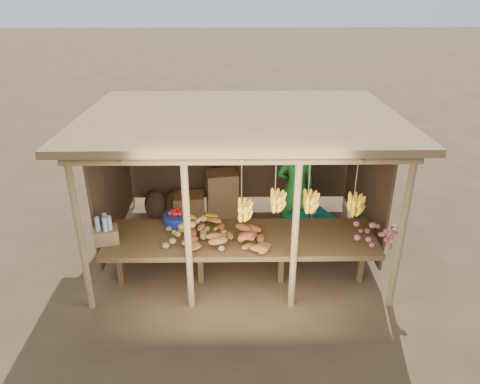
{
  "coord_description": "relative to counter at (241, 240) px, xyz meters",
  "views": [
    {
      "loc": [
        -0.08,
        -6.72,
        4.36
      ],
      "look_at": [
        0.0,
        0.0,
        1.05
      ],
      "focal_mm": 35.0,
      "sensor_mm": 36.0,
      "label": 1
    }
  ],
  "objects": [
    {
      "name": "counter",
      "position": [
        0.0,
        0.0,
        0.0
      ],
      "size": [
        3.9,
        1.05,
        0.8
      ],
      "color": "brown",
      "rests_on": "ground"
    },
    {
      "name": "onion_heap",
      "position": [
        1.9,
        -0.2,
        0.24
      ],
      "size": [
        1.0,
        0.83,
        0.36
      ],
      "primitive_type": null,
      "rotation": [
        0.0,
        0.0,
        -0.43
      ],
      "color": "#BD5C5C",
      "rests_on": "counter"
    },
    {
      "name": "tomato_basin",
      "position": [
        -0.97,
        0.42,
        0.15
      ],
      "size": [
        0.41,
        0.41,
        0.21
      ],
      "rotation": [
        0.0,
        0.0,
        -0.14
      ],
      "color": "navy",
      "rests_on": "counter"
    },
    {
      "name": "tarp_crate",
      "position": [
        1.2,
        0.9,
        -0.42
      ],
      "size": [
        0.83,
        0.79,
        0.78
      ],
      "color": "brown",
      "rests_on": "ground"
    },
    {
      "name": "potato_heap",
      "position": [
        -0.67,
        -0.12,
        0.24
      ],
      "size": [
        1.04,
        0.84,
        0.36
      ],
      "primitive_type": null,
      "rotation": [
        0.0,
        0.0,
        -0.39
      ],
      "color": "olive",
      "rests_on": "counter"
    },
    {
      "name": "stall_structure",
      "position": [
        0.09,
        0.94,
        1.17
      ],
      "size": [
        4.7,
        3.5,
        2.43
      ],
      "color": "#A48554",
      "rests_on": "ground"
    },
    {
      "name": "banana_pile",
      "position": [
        -0.61,
        0.25,
        0.23
      ],
      "size": [
        0.59,
        0.4,
        0.35
      ],
      "primitive_type": null,
      "rotation": [
        0.0,
        0.0,
        -0.12
      ],
      "color": "gold",
      "rests_on": "counter"
    },
    {
      "name": "ground",
      "position": [
        -0.0,
        0.95,
        -0.74
      ],
      "size": [
        60.0,
        60.0,
        0.0
      ],
      "primitive_type": "plane",
      "color": "brown",
      "rests_on": "ground"
    },
    {
      "name": "carton_stack",
      "position": [
        -0.53,
        2.02,
        -0.34
      ],
      "size": [
        1.24,
        0.52,
        0.9
      ],
      "color": "olive",
      "rests_on": "ground"
    },
    {
      "name": "vendor",
      "position": [
        0.95,
        1.34,
        0.19
      ],
      "size": [
        0.74,
        0.55,
        1.85
      ],
      "primitive_type": "imported",
      "rotation": [
        0.0,
        0.0,
        3.31
      ],
      "color": "#197426",
      "rests_on": "ground"
    },
    {
      "name": "burlap_sacks",
      "position": [
        -1.41,
        2.15,
        -0.49
      ],
      "size": [
        0.81,
        0.42,
        0.57
      ],
      "color": "#4D3723",
      "rests_on": "ground"
    },
    {
      "name": "bottle_box",
      "position": [
        -1.9,
        -0.11,
        0.22
      ],
      "size": [
        0.39,
        0.35,
        0.42
      ],
      "color": "olive",
      "rests_on": "counter"
    },
    {
      "name": "sweet_potato_heap",
      "position": [
        -0.23,
        -0.1,
        0.24
      ],
      "size": [
        1.18,
        0.77,
        0.36
      ],
      "primitive_type": null,
      "rotation": [
        0.0,
        0.0,
        -0.08
      ],
      "color": "#A6582A",
      "rests_on": "counter"
    }
  ]
}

